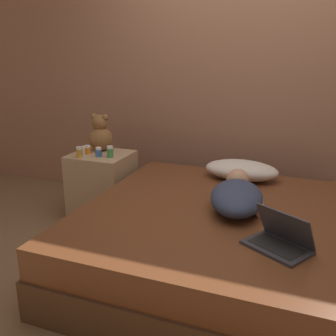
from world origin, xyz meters
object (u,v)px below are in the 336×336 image
Objects in this scene: bottle_blue at (99,152)px; bottle_orange at (88,150)px; bottle_clear at (83,151)px; bottle_green at (110,152)px; bottle_amber at (79,152)px; pillow at (241,170)px; person_lying at (237,195)px; laptop at (280,239)px; teddy_bear at (100,135)px.

bottle_blue reaches higher than bottle_orange.
bottle_green is at bearing 12.11° from bottle_clear.
bottle_clear is 0.95× the size of bottle_amber.
pillow is 5.97× the size of bottle_green.
bottle_amber is (-1.45, 0.28, 0.09)m from person_lying.
bottle_orange is at bearing 164.36° from bottle_blue.
laptop is 1.99m from bottle_orange.
bottle_green is at bearing -179.42° from laptop.
bottle_green is at bearing 22.96° from bottle_amber.
pillow is 1.24m from bottle_blue.
laptop is 1.85m from bottle_blue.
teddy_bear reaches higher than bottle_green.
bottle_blue is (0.09, -0.20, -0.11)m from teddy_bear.
teddy_bear is at bearing 147.41° from person_lying.
teddy_bear is at bearing 178.87° from laptop.
bottle_blue reaches higher than person_lying.
laptop is at bearing -23.10° from bottle_amber.
laptop is at bearing -29.37° from bottle_green.
bottle_orange is at bearing 92.96° from bottle_clear.
laptop is (0.43, -1.08, -0.03)m from pillow.
person_lying is 0.58m from laptop.
bottle_blue is (-1.21, -0.24, 0.10)m from pillow.
person_lying is at bearing -22.10° from teddy_bear.
laptop is at bearing -24.61° from bottle_clear.
bottle_green reaches higher than bottle_orange.
person_lying is 8.05× the size of bottle_amber.
bottle_clear is at bearing 156.38° from person_lying.
bottle_green reaches higher than pillow.
laptop is (0.34, -0.48, -0.04)m from person_lying.
bottle_green is 1.12× the size of bottle_clear.
bottle_clear reaches higher than person_lying.
person_lying is 8.48× the size of bottle_clear.
bottle_blue is at bearing -168.98° from pillow.
bottle_blue is (-1.30, 0.37, 0.09)m from person_lying.
bottle_blue is at bearing -177.37° from laptop.
bottle_blue is at bearing -15.64° from bottle_orange.
person_lying is 1.48m from bottle_clear.
bottle_amber is 1.15× the size of bottle_blue.
bottle_green is (-1.20, 0.39, 0.09)m from person_lying.
pillow is 1.17m from laptop.
pillow is 1.40m from bottle_amber.
bottle_amber is 0.13m from bottle_orange.
bottle_green is 0.27m from bottle_amber.
teddy_bear is at bearing -178.25° from pillow.
laptop is 4.03× the size of bottle_green.
bottle_amber is at bearing -148.03° from bottle_blue.
bottle_clear is at bearing 82.54° from bottle_amber.
laptop is 5.12× the size of bottle_orange.
teddy_bear reaches higher than bottle_blue.
bottle_orange is (-1.44, 0.41, 0.08)m from person_lying.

